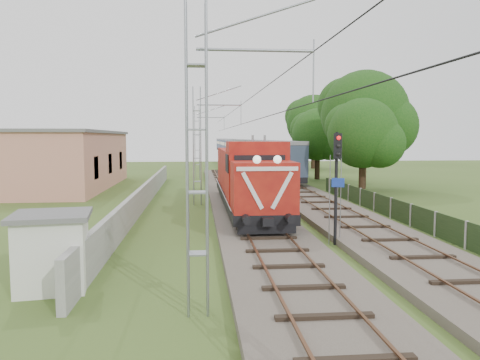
{
  "coord_description": "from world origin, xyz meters",
  "views": [
    {
      "loc": [
        -2.99,
        -19.97,
        4.6
      ],
      "look_at": [
        -0.59,
        6.28,
        2.2
      ],
      "focal_mm": 35.0,
      "sensor_mm": 36.0,
      "label": 1
    }
  ],
  "objects": [
    {
      "name": "ground",
      "position": [
        0.0,
        0.0,
        0.0
      ],
      "size": [
        140.0,
        140.0,
        0.0
      ],
      "primitive_type": "plane",
      "color": "#3E5720",
      "rests_on": "ground"
    },
    {
      "name": "track_main",
      "position": [
        0.0,
        7.0,
        0.18
      ],
      "size": [
        4.2,
        70.0,
        0.45
      ],
      "color": "#6B6054",
      "rests_on": "ground"
    },
    {
      "name": "track_side",
      "position": [
        5.0,
        20.0,
        0.18
      ],
      "size": [
        4.2,
        80.0,
        0.45
      ],
      "color": "#6B6054",
      "rests_on": "ground"
    },
    {
      "name": "catenary",
      "position": [
        -2.95,
        12.0,
        4.05
      ],
      "size": [
        3.31,
        70.0,
        8.0
      ],
      "color": "gray",
      "rests_on": "ground"
    },
    {
      "name": "boundary_wall",
      "position": [
        -6.5,
        12.0,
        0.75
      ],
      "size": [
        0.25,
        40.0,
        1.5
      ],
      "primitive_type": "cube",
      "color": "#9E9E99",
      "rests_on": "ground"
    },
    {
      "name": "station_building",
      "position": [
        -15.0,
        24.0,
        2.63
      ],
      "size": [
        8.4,
        20.4,
        5.22
      ],
      "color": "tan",
      "rests_on": "ground"
    },
    {
      "name": "fence",
      "position": [
        8.0,
        3.0,
        0.6
      ],
      "size": [
        0.12,
        32.0,
        1.2
      ],
      "color": "black",
      "rests_on": "ground"
    },
    {
      "name": "locomotive",
      "position": [
        0.0,
        8.1,
        2.22
      ],
      "size": [
        2.96,
        16.92,
        4.3
      ],
      "color": "black",
      "rests_on": "ground"
    },
    {
      "name": "coach_rake",
      "position": [
        5.0,
        77.88,
        2.58
      ],
      "size": [
        3.13,
        116.9,
        3.61
      ],
      "color": "black",
      "rests_on": "ground"
    },
    {
      "name": "signal_post",
      "position": [
        2.88,
        -0.76,
        3.32
      ],
      "size": [
        0.51,
        0.42,
        4.83
      ],
      "color": "black",
      "rests_on": "ground"
    },
    {
      "name": "relay_hut",
      "position": [
        -7.4,
        -5.58,
        1.18
      ],
      "size": [
        2.57,
        2.57,
        2.33
      ],
      "color": "silver",
      "rests_on": "ground"
    },
    {
      "name": "tree_a",
      "position": [
        10.62,
        17.42,
        4.88
      ],
      "size": [
        6.03,
        5.75,
        7.82
      ],
      "color": "#341F15",
      "rests_on": "ground"
    },
    {
      "name": "tree_b",
      "position": [
        12.03,
        20.9,
        6.6
      ],
      "size": [
        8.16,
        7.77,
        10.58
      ],
      "color": "#341F15",
      "rests_on": "ground"
    },
    {
      "name": "tree_c",
      "position": [
        10.28,
        30.56,
        4.86
      ],
      "size": [
        6.01,
        5.73,
        7.79
      ],
      "color": "#341F15",
      "rests_on": "ground"
    },
    {
      "name": "tree_d",
      "position": [
        14.24,
        48.09,
        6.79
      ],
      "size": [
        8.39,
        7.99,
        10.88
      ],
      "color": "#341F15",
      "rests_on": "ground"
    }
  ]
}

